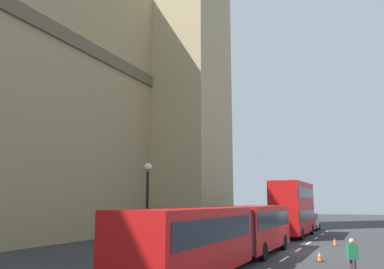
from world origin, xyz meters
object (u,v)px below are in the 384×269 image
articulated_bus (230,230)px  traffic_cone_west (320,256)px  street_lamp (147,204)px  pedestrian_near_cones (353,258)px  double_decker_bus (293,207)px  sedan_lead (309,222)px  traffic_cone_middle (335,242)px

articulated_bus → traffic_cone_west: bearing=-49.9°
street_lamp → pedestrian_near_cones: (-1.16, -10.33, -2.14)m
double_decker_bus → traffic_cone_west: double_decker_bus is taller
articulated_bus → street_lamp: street_lamp is taller
articulated_bus → sedan_lead: (26.91, -0.12, -0.83)m
street_lamp → double_decker_bus: bearing=-13.6°
articulated_bus → pedestrian_near_cones: (-1.79, -5.82, -0.83)m
sedan_lead → traffic_cone_west: 23.93m
traffic_cone_west → pedestrian_near_cones: bearing=-159.4°
articulated_bus → traffic_cone_west: 5.32m
traffic_cone_west → traffic_cone_middle: 8.28m
traffic_cone_middle → street_lamp: (-12.19, 8.53, 2.77)m
street_lamp → pedestrian_near_cones: street_lamp is taller
traffic_cone_west → double_decker_bus: bearing=15.0°
sedan_lead → traffic_cone_west: size_ratio=7.59×
articulated_bus → double_decker_bus: double_decker_bus is taller
pedestrian_near_cones → traffic_cone_middle: bearing=7.7°
double_decker_bus → sedan_lead: (8.98, -0.12, -1.79)m
pedestrian_near_cones → traffic_cone_west: bearing=20.6°
sedan_lead → pedestrian_near_cones: (-28.70, -5.70, -0.00)m
double_decker_bus → pedestrian_near_cones: bearing=-163.6°
traffic_cone_west → sedan_lead: bearing=9.1°
double_decker_bus → traffic_cone_west: (-14.64, -3.92, -2.43)m
sedan_lead → street_lamp: bearing=170.5°
articulated_bus → sedan_lead: articulated_bus is taller
traffic_cone_middle → traffic_cone_west: bearing=179.3°
double_decker_bus → sedan_lead: double_decker_bus is taller
double_decker_bus → street_lamp: bearing=166.4°
traffic_cone_middle → street_lamp: street_lamp is taller
articulated_bus → sedan_lead: size_ratio=4.19×
street_lamp → traffic_cone_middle: bearing=-35.0°
traffic_cone_west → pedestrian_near_cones: 5.46m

